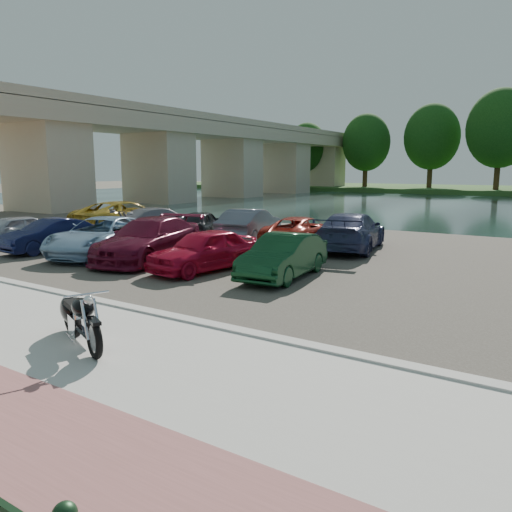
{
  "coord_description": "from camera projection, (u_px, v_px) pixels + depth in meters",
  "views": [
    {
      "loc": [
        6.31,
        -5.58,
        3.19
      ],
      "look_at": [
        -0.22,
        4.46,
        1.1
      ],
      "focal_mm": 35.0,
      "sensor_mm": 36.0,
      "label": 1
    }
  ],
  "objects": [
    {
      "name": "ground",
      "position": [
        125.0,
        358.0,
        8.55
      ],
      "size": [
        200.0,
        200.0,
        0.0
      ],
      "primitive_type": "plane",
      "color": "#595447",
      "rests_on": "ground"
    },
    {
      "name": "promenade",
      "position": [
        76.0,
        375.0,
        7.71
      ],
      "size": [
        60.0,
        6.0,
        0.1
      ],
      "primitive_type": "cube",
      "color": "beige",
      "rests_on": "ground"
    },
    {
      "name": "kerb",
      "position": [
        200.0,
        324.0,
        10.19
      ],
      "size": [
        60.0,
        0.3,
        0.14
      ],
      "primitive_type": "cube",
      "color": "beige",
      "rests_on": "ground"
    },
    {
      "name": "parking_lot",
      "position": [
        362.0,
        260.0,
        17.62
      ],
      "size": [
        60.0,
        18.0,
        0.04
      ],
      "primitive_type": "cube",
      "color": "#433E36",
      "rests_on": "ground"
    },
    {
      "name": "river",
      "position": [
        491.0,
        208.0,
        41.56
      ],
      "size": [
        120.0,
        40.0,
        0.0
      ],
      "primitive_type": "cube",
      "color": "#172A29",
      "rests_on": "ground"
    },
    {
      "name": "bridge",
      "position": [
        227.0,
        148.0,
        56.51
      ],
      "size": [
        7.0,
        56.0,
        8.55
      ],
      "color": "#C7AA8A",
      "rests_on": "ground"
    },
    {
      "name": "motorcycle",
      "position": [
        78.0,
        316.0,
        9.02
      ],
      "size": [
        2.21,
        1.15,
        1.05
      ],
      "rotation": [
        0.0,
        0.0,
        -0.41
      ],
      "color": "black",
      "rests_on": "promenade"
    },
    {
      "name": "car_0",
      "position": [
        11.0,
        231.0,
        20.76
      ],
      "size": [
        1.8,
        3.79,
        1.25
      ],
      "primitive_type": "imported",
      "rotation": [
        0.0,
        0.0,
        -0.09
      ],
      "color": "#A1A5AD",
      "rests_on": "parking_lot"
    },
    {
      "name": "car_1",
      "position": [
        51.0,
        235.0,
        19.32
      ],
      "size": [
        1.51,
        3.85,
        1.25
      ],
      "primitive_type": "imported",
      "rotation": [
        0.0,
        0.0,
        -0.05
      ],
      "color": "#13183D",
      "rests_on": "parking_lot"
    },
    {
      "name": "car_2",
      "position": [
        102.0,
        236.0,
        18.4
      ],
      "size": [
        3.74,
        5.52,
        1.4
      ],
      "primitive_type": "imported",
      "rotation": [
        0.0,
        0.0,
        0.31
      ],
      "color": "#8AABC8",
      "rests_on": "parking_lot"
    },
    {
      "name": "car_3",
      "position": [
        149.0,
        240.0,
        17.31
      ],
      "size": [
        3.13,
        5.42,
        1.48
      ],
      "primitive_type": "imported",
      "rotation": [
        0.0,
        0.0,
        0.22
      ],
      "color": "#5B0D24",
      "rests_on": "parking_lot"
    },
    {
      "name": "car_4",
      "position": [
        204.0,
        250.0,
        15.57
      ],
      "size": [
        2.11,
        4.04,
        1.31
      ],
      "primitive_type": "imported",
      "rotation": [
        0.0,
        0.0,
        -0.15
      ],
      "color": "#B40C2B",
      "rests_on": "parking_lot"
    },
    {
      "name": "car_5",
      "position": [
        284.0,
        256.0,
        14.6
      ],
      "size": [
        1.71,
        3.97,
        1.27
      ],
      "primitive_type": "imported",
      "rotation": [
        0.0,
        0.0,
        0.1
      ],
      "color": "#103B1E",
      "rests_on": "parking_lot"
    },
    {
      "name": "car_6",
      "position": [
        125.0,
        216.0,
        25.88
      ],
      "size": [
        2.83,
        5.65,
        1.53
      ],
      "primitive_type": "imported",
      "rotation": [
        0.0,
        0.0,
        3.09
      ],
      "color": "#B49429",
      "rests_on": "parking_lot"
    },
    {
      "name": "car_7",
      "position": [
        160.0,
        221.0,
        24.38
      ],
      "size": [
        2.78,
        4.85,
        1.32
      ],
      "primitive_type": "imported",
      "rotation": [
        0.0,
        0.0,
        2.93
      ],
      "color": "gray",
      "rests_on": "parking_lot"
    },
    {
      "name": "car_8",
      "position": [
        201.0,
        223.0,
        23.44
      ],
      "size": [
        2.72,
        3.98,
        1.26
      ],
      "primitive_type": "imported",
      "rotation": [
        0.0,
        0.0,
        3.51
      ],
      "color": "black",
      "rests_on": "parking_lot"
    },
    {
      "name": "car_9",
      "position": [
        250.0,
        225.0,
        21.99
      ],
      "size": [
        2.37,
        4.57,
        1.44
      ],
      "primitive_type": "imported",
      "rotation": [
        0.0,
        0.0,
        3.35
      ],
      "color": "slate",
      "rests_on": "parking_lot"
    },
    {
      "name": "car_10",
      "position": [
        301.0,
        231.0,
        20.7
      ],
      "size": [
        2.22,
        4.47,
        1.22
      ],
      "primitive_type": "imported",
      "rotation": [
        0.0,
        0.0,
        3.19
      ],
      "color": "#AF2B1D",
      "rests_on": "parking_lot"
    },
    {
      "name": "car_11",
      "position": [
        351.0,
        231.0,
        19.6
      ],
      "size": [
        2.99,
        5.38,
        1.48
      ],
      "primitive_type": "imported",
      "rotation": [
        0.0,
        0.0,
        3.33
      ],
      "color": "navy",
      "rests_on": "parking_lot"
    }
  ]
}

